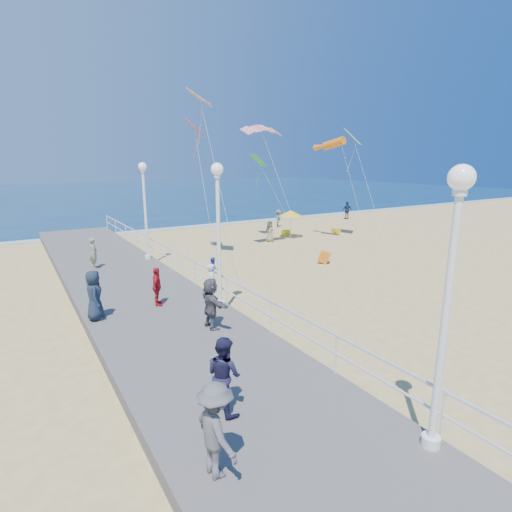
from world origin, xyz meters
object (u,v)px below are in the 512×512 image
woman_holding_toddler (212,283)px  beach_walker_a (279,218)px  spectator_4 (94,295)px  beach_umbrella (291,213)px  lamp_post_near (449,285)px  lamp_post_far (145,201)px  box_kite (324,258)px  beach_walker_b (347,210)px  toddler_held (213,269)px  beach_chair_right (336,231)px  spectator_6 (94,253)px  beach_walker_c (270,232)px  lamp_post_mid (218,221)px  spectator_7 (224,375)px  beach_chair_left (286,233)px  spectator_5 (211,303)px  spectator_2 (216,430)px  spectator_3 (157,287)px

woman_holding_toddler → beach_walker_a: (14.16, 15.73, -0.39)m
spectator_4 → beach_umbrella: spectator_4 is taller
spectator_4 → lamp_post_near: bearing=-149.7°
lamp_post_far → box_kite: size_ratio=8.87×
woman_holding_toddler → beach_walker_b: size_ratio=0.86×
toddler_held → spectator_4: bearing=102.0°
beach_walker_a → beach_chair_right: bearing=-107.2°
spectator_6 → beach_walker_c: size_ratio=1.05×
beach_walker_b → lamp_post_mid: bearing=48.5°
beach_walker_a → box_kite: bearing=-154.8°
woman_holding_toddler → spectator_7: bearing=173.7°
beach_umbrella → beach_chair_right: (4.52, -0.23, -1.71)m
lamp_post_near → beach_walker_b: size_ratio=2.94×
beach_walker_b → beach_chair_left: (-10.66, -4.09, -0.70)m
spectator_7 → beach_chair_right: 25.78m
spectator_5 → beach_walker_b: size_ratio=0.94×
beach_walker_b → box_kite: 19.06m
spectator_2 → box_kite: (12.62, 11.54, -0.97)m
spectator_5 → spectator_2: bearing=154.9°
lamp_post_near → beach_chair_left: (12.33, 21.69, -3.46)m
spectator_3 → box_kite: (10.77, 2.75, -0.84)m
beach_chair_left → lamp_post_near: bearing=-119.6°
lamp_post_mid → toddler_held: size_ratio=5.89×
toddler_held → beach_walker_c: (9.57, 10.36, -0.94)m
spectator_5 → spectator_7: (-1.72, -4.25, 0.02)m
woman_holding_toddler → spectator_3: 2.07m
lamp_post_near → spectator_7: bearing=132.9°
lamp_post_mid → beach_chair_right: lamp_post_mid is taller
spectator_2 → beach_chair_right: size_ratio=3.17×
beach_walker_c → beach_chair_left: size_ratio=2.77×
lamp_post_near → lamp_post_far: size_ratio=1.00×
lamp_post_far → beach_umbrella: lamp_post_far is taller
beach_walker_b → beach_umbrella: size_ratio=0.85×
beach_chair_right → beach_walker_c: bearing=-178.8°
spectator_2 → box_kite: spectator_2 is taller
beach_walker_b → beach_walker_c: bearing=35.5°
spectator_5 → box_kite: spectator_5 is taller
box_kite → beach_chair_left: box_kite is taller
beach_walker_c → beach_umbrella: beach_umbrella is taller
beach_walker_a → spectator_2: bearing=-168.3°
beach_chair_right → spectator_2: bearing=-137.2°
toddler_held → spectator_4: (-4.35, 0.40, -0.43)m
spectator_5 → spectator_7: spectator_7 is taller
toddler_held → beach_umbrella: size_ratio=0.42×
spectator_7 → toddler_held: bearing=-36.7°
lamp_post_far → spectator_4: size_ratio=3.03×
beach_chair_left → beach_walker_b: bearing=21.0°
spectator_4 → box_kite: (13.04, 2.97, -0.98)m
beach_chair_left → spectator_5: bearing=-133.2°
lamp_post_far → box_kite: lamp_post_far is taller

